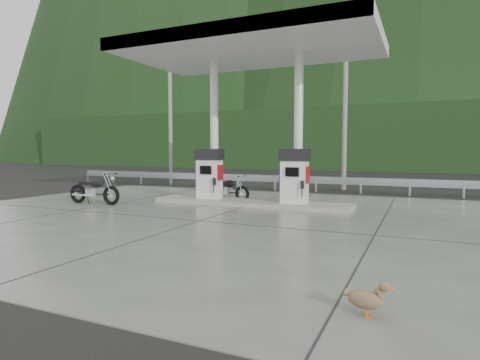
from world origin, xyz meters
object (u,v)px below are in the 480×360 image
at_px(gas_pump_left, 209,174).
at_px(duck, 365,300).
at_px(motorcycle_right, 228,189).
at_px(motorcycle_left, 94,190).
at_px(gas_pump_right, 294,176).

xyz_separation_m(gas_pump_left, duck, (6.46, -8.09, -0.87)).
bearing_deg(gas_pump_left, motorcycle_right, 66.16).
bearing_deg(motorcycle_left, gas_pump_left, 27.54).
bearing_deg(gas_pump_right, motorcycle_right, 164.57).
distance_m(gas_pump_left, duck, 10.39).
relative_size(gas_pump_left, motorcycle_right, 1.01).
relative_size(motorcycle_right, duck, 3.50).
height_order(gas_pump_left, motorcycle_right, gas_pump_left).
distance_m(gas_pump_left, gas_pump_right, 3.20).
bearing_deg(motorcycle_right, motorcycle_left, -135.84).
height_order(gas_pump_right, duck, gas_pump_right).
xyz_separation_m(gas_pump_right, duck, (3.26, -8.09, -0.87)).
bearing_deg(gas_pump_right, duck, -68.05).
height_order(gas_pump_left, motorcycle_left, gas_pump_left).
xyz_separation_m(motorcycle_left, motorcycle_right, (3.90, 2.81, -0.06)).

